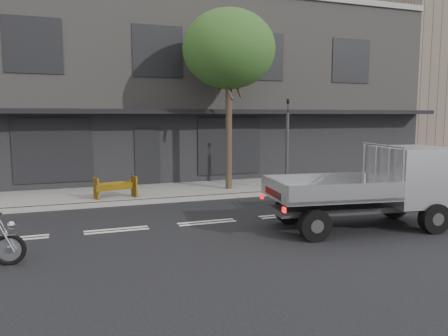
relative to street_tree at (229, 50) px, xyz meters
The scene contains 9 objects.
ground 7.09m from the street_tree, 117.65° to the right, with size 80.00×80.00×0.00m, color black.
sidewalk 5.67m from the street_tree, 167.20° to the left, with size 32.00×3.20×0.15m, color gray.
kerb 5.75m from the street_tree, 153.43° to the right, with size 32.00×0.20×0.15m, color gray.
building_main 7.54m from the street_tree, 107.22° to the left, with size 26.00×10.00×8.00m, color slate.
building_neighbour 19.17m from the street_tree, 21.75° to the left, with size 14.00×10.00×10.00m, color brown.
street_tree is the anchor object (origin of this frame).
traffic_light_pole 4.23m from the street_tree, 23.03° to the right, with size 0.12×0.12×3.50m.
flatbed_ute 7.81m from the street_tree, 69.08° to the right, with size 4.90×2.48×2.18m.
construction_barrier 6.40m from the street_tree, behind, with size 1.33×0.53×0.75m, color orange, non-canonical shape.
Camera 1 is at (-3.50, -11.09, 2.90)m, focal length 35.00 mm.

